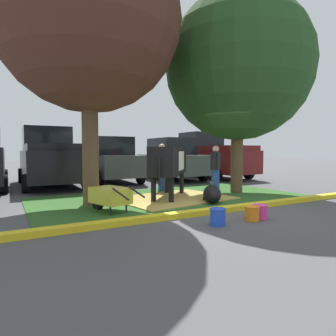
{
  "coord_description": "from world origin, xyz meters",
  "views": [
    {
      "loc": [
        -4.61,
        -5.61,
        1.42
      ],
      "look_at": [
        -0.33,
        2.02,
        0.9
      ],
      "focal_mm": 31.25,
      "sensor_mm": 36.0,
      "label": 1
    }
  ],
  "objects_px": {
    "hatchback_white": "(171,160)",
    "pickup_truck_maroon": "(210,156)",
    "calf_lying": "(212,194)",
    "bucket_blue": "(218,216)",
    "shade_tree_left": "(88,19)",
    "pickup_truck_black": "(50,158)",
    "bucket_orange": "(252,213)",
    "person_visitor_near": "(216,168)",
    "person_handler": "(162,166)",
    "sedan_silver": "(110,160)",
    "cow_holstein": "(170,161)",
    "shade_tree_right": "(238,68)",
    "wheelbarrow": "(110,196)",
    "bucket_pink": "(260,211)"
  },
  "relations": [
    {
      "from": "calf_lying",
      "to": "person_visitor_near",
      "type": "height_order",
      "value": "person_visitor_near"
    },
    {
      "from": "shade_tree_left",
      "to": "pickup_truck_maroon",
      "type": "distance_m",
      "value": 9.8
    },
    {
      "from": "hatchback_white",
      "to": "pickup_truck_maroon",
      "type": "height_order",
      "value": "pickup_truck_maroon"
    },
    {
      "from": "hatchback_white",
      "to": "pickup_truck_maroon",
      "type": "relative_size",
      "value": 0.82
    },
    {
      "from": "pickup_truck_black",
      "to": "pickup_truck_maroon",
      "type": "xyz_separation_m",
      "value": [
        8.0,
        -0.15,
        0.0
      ]
    },
    {
      "from": "cow_holstein",
      "to": "sedan_silver",
      "type": "relative_size",
      "value": 0.59
    },
    {
      "from": "calf_lying",
      "to": "pickup_truck_black",
      "type": "xyz_separation_m",
      "value": [
        -3.32,
        6.36,
        0.88
      ]
    },
    {
      "from": "pickup_truck_black",
      "to": "sedan_silver",
      "type": "distance_m",
      "value": 2.59
    },
    {
      "from": "pickup_truck_black",
      "to": "shade_tree_left",
      "type": "bearing_deg",
      "value": -86.09
    },
    {
      "from": "bucket_blue",
      "to": "wheelbarrow",
      "type": "bearing_deg",
      "value": 123.86
    },
    {
      "from": "cow_holstein",
      "to": "pickup_truck_maroon",
      "type": "bearing_deg",
      "value": 43.01
    },
    {
      "from": "sedan_silver",
      "to": "cow_holstein",
      "type": "bearing_deg",
      "value": -88.51
    },
    {
      "from": "cow_holstein",
      "to": "sedan_silver",
      "type": "xyz_separation_m",
      "value": [
        -0.14,
        5.27,
        -0.12
      ]
    },
    {
      "from": "person_handler",
      "to": "sedan_silver",
      "type": "xyz_separation_m",
      "value": [
        -0.62,
        3.87,
        0.09
      ]
    },
    {
      "from": "cow_holstein",
      "to": "shade_tree_left",
      "type": "bearing_deg",
      "value": -179.76
    },
    {
      "from": "wheelbarrow",
      "to": "shade_tree_left",
      "type": "bearing_deg",
      "value": 96.38
    },
    {
      "from": "pickup_truck_black",
      "to": "hatchback_white",
      "type": "height_order",
      "value": "pickup_truck_black"
    },
    {
      "from": "shade_tree_left",
      "to": "sedan_silver",
      "type": "bearing_deg",
      "value": 67.09
    },
    {
      "from": "calf_lying",
      "to": "bucket_blue",
      "type": "xyz_separation_m",
      "value": [
        -1.42,
        -2.0,
        -0.07
      ]
    },
    {
      "from": "calf_lying",
      "to": "pickup_truck_black",
      "type": "relative_size",
      "value": 0.23
    },
    {
      "from": "shade_tree_left",
      "to": "cow_holstein",
      "type": "bearing_deg",
      "value": 0.24
    },
    {
      "from": "person_handler",
      "to": "person_visitor_near",
      "type": "bearing_deg",
      "value": -51.99
    },
    {
      "from": "shade_tree_left",
      "to": "hatchback_white",
      "type": "bearing_deg",
      "value": 42.82
    },
    {
      "from": "calf_lying",
      "to": "person_handler",
      "type": "height_order",
      "value": "person_handler"
    },
    {
      "from": "bucket_blue",
      "to": "pickup_truck_black",
      "type": "bearing_deg",
      "value": 102.83
    },
    {
      "from": "shade_tree_left",
      "to": "pickup_truck_maroon",
      "type": "relative_size",
      "value": 1.32
    },
    {
      "from": "cow_holstein",
      "to": "person_handler",
      "type": "distance_m",
      "value": 1.5
    },
    {
      "from": "person_visitor_near",
      "to": "shade_tree_left",
      "type": "bearing_deg",
      "value": 178.7
    },
    {
      "from": "shade_tree_left",
      "to": "hatchback_white",
      "type": "height_order",
      "value": "shade_tree_left"
    },
    {
      "from": "shade_tree_right",
      "to": "cow_holstein",
      "type": "height_order",
      "value": "shade_tree_right"
    },
    {
      "from": "shade_tree_left",
      "to": "pickup_truck_black",
      "type": "height_order",
      "value": "shade_tree_left"
    },
    {
      "from": "hatchback_white",
      "to": "bucket_blue",
      "type": "bearing_deg",
      "value": -114.14
    },
    {
      "from": "shade_tree_left",
      "to": "person_visitor_near",
      "type": "height_order",
      "value": "shade_tree_left"
    },
    {
      "from": "bucket_orange",
      "to": "pickup_truck_black",
      "type": "distance_m",
      "value": 8.9
    },
    {
      "from": "wheelbarrow",
      "to": "person_visitor_near",
      "type": "bearing_deg",
      "value": 15.12
    },
    {
      "from": "bucket_pink",
      "to": "hatchback_white",
      "type": "xyz_separation_m",
      "value": [
        2.48,
        8.05,
        0.83
      ]
    },
    {
      "from": "bucket_blue",
      "to": "pickup_truck_maroon",
      "type": "height_order",
      "value": "pickup_truck_maroon"
    },
    {
      "from": "bucket_pink",
      "to": "person_visitor_near",
      "type": "bearing_deg",
      "value": 67.11
    },
    {
      "from": "bucket_blue",
      "to": "sedan_silver",
      "type": "relative_size",
      "value": 0.07
    },
    {
      "from": "person_visitor_near",
      "to": "bucket_blue",
      "type": "distance_m",
      "value": 4.09
    },
    {
      "from": "calf_lying",
      "to": "bucket_orange",
      "type": "bearing_deg",
      "value": -105.73
    },
    {
      "from": "bucket_blue",
      "to": "bucket_pink",
      "type": "xyz_separation_m",
      "value": [
        1.14,
        0.02,
        -0.02
      ]
    },
    {
      "from": "calf_lying",
      "to": "pickup_truck_maroon",
      "type": "xyz_separation_m",
      "value": [
        4.67,
        6.21,
        0.88
      ]
    },
    {
      "from": "wheelbarrow",
      "to": "pickup_truck_maroon",
      "type": "relative_size",
      "value": 0.3
    },
    {
      "from": "sedan_silver",
      "to": "pickup_truck_maroon",
      "type": "height_order",
      "value": "pickup_truck_maroon"
    },
    {
      "from": "bucket_blue",
      "to": "hatchback_white",
      "type": "height_order",
      "value": "hatchback_white"
    },
    {
      "from": "shade_tree_left",
      "to": "shade_tree_right",
      "type": "relative_size",
      "value": 1.09
    },
    {
      "from": "person_visitor_near",
      "to": "pickup_truck_black",
      "type": "distance_m",
      "value": 6.79
    },
    {
      "from": "shade_tree_right",
      "to": "person_handler",
      "type": "bearing_deg",
      "value": 141.08
    },
    {
      "from": "shade_tree_left",
      "to": "pickup_truck_black",
      "type": "distance_m",
      "value": 6.26
    }
  ]
}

